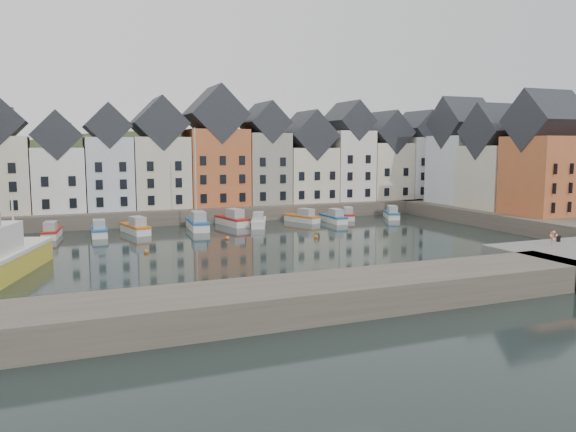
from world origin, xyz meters
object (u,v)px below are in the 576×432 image
large_vessel (1,257)px  life_ring_post (553,236)px  boat_a (52,232)px  boat_d (198,223)px  mooring_bollard (559,238)px

large_vessel → life_ring_post: 47.60m
boat_a → boat_d: boat_d is taller
boat_a → life_ring_post: 54.42m
large_vessel → life_ring_post: bearing=-0.7°
mooring_bollard → boat_a: bearing=142.2°
large_vessel → mooring_bollard: size_ratio=24.79×
large_vessel → life_ring_post: (45.26, -14.70, 1.22)m
boat_d → life_ring_post: size_ratio=10.33×
boat_a → boat_d: (17.60, -0.17, 0.22)m
life_ring_post → mooring_bollard: bearing=30.6°
boat_d → mooring_bollard: (26.02, -33.66, 1.44)m
boat_d → large_vessel: size_ratio=0.97×
large_vessel → mooring_bollard: 49.16m
boat_a → boat_d: bearing=7.1°
large_vessel → boat_d: bearing=60.8°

